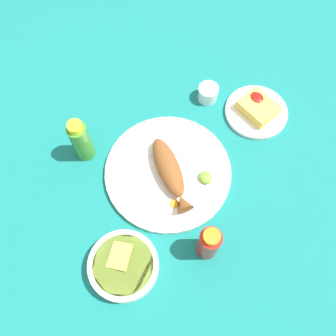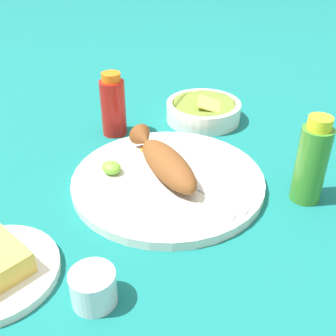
# 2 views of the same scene
# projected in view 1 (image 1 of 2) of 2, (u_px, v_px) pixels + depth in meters

# --- Properties ---
(ground_plane) EXTENTS (4.00, 4.00, 0.00)m
(ground_plane) POSITION_uv_depth(u_px,v_px,m) (168.00, 173.00, 1.10)
(ground_plane) COLOR #146B66
(main_plate) EXTENTS (0.37, 0.37, 0.02)m
(main_plate) POSITION_uv_depth(u_px,v_px,m) (168.00, 172.00, 1.09)
(main_plate) COLOR silver
(main_plate) RESTS_ON ground_plane
(fried_fish) EXTENTS (0.24, 0.13, 0.05)m
(fried_fish) POSITION_uv_depth(u_px,v_px,m) (170.00, 172.00, 1.06)
(fried_fish) COLOR brown
(fried_fish) RESTS_ON main_plate
(fork_near) EXTENTS (0.19, 0.02, 0.00)m
(fork_near) POSITION_uv_depth(u_px,v_px,m) (145.00, 151.00, 1.11)
(fork_near) COLOR silver
(fork_near) RESTS_ON main_plate
(fork_far) EXTENTS (0.18, 0.06, 0.00)m
(fork_far) POSITION_uv_depth(u_px,v_px,m) (158.00, 143.00, 1.12)
(fork_far) COLOR silver
(fork_far) RESTS_ON main_plate
(carrot_slice_near) EXTENTS (0.02, 0.02, 0.00)m
(carrot_slice_near) POSITION_uv_depth(u_px,v_px,m) (181.00, 205.00, 1.04)
(carrot_slice_near) COLOR orange
(carrot_slice_near) RESTS_ON main_plate
(carrot_slice_mid) EXTENTS (0.03, 0.03, 0.00)m
(carrot_slice_mid) POSITION_uv_depth(u_px,v_px,m) (175.00, 204.00, 1.04)
(carrot_slice_mid) COLOR orange
(carrot_slice_mid) RESTS_ON main_plate
(lime_wedge_main) EXTENTS (0.04, 0.03, 0.02)m
(lime_wedge_main) POSITION_uv_depth(u_px,v_px,m) (206.00, 177.00, 1.07)
(lime_wedge_main) COLOR #6BB233
(lime_wedge_main) RESTS_ON main_plate
(hot_sauce_bottle_red) EXTENTS (0.06, 0.06, 0.15)m
(hot_sauce_bottle_red) POSITION_uv_depth(u_px,v_px,m) (209.00, 243.00, 0.95)
(hot_sauce_bottle_red) COLOR #B21914
(hot_sauce_bottle_red) RESTS_ON ground_plane
(hot_sauce_bottle_green) EXTENTS (0.05, 0.05, 0.17)m
(hot_sauce_bottle_green) POSITION_uv_depth(u_px,v_px,m) (81.00, 141.00, 1.06)
(hot_sauce_bottle_green) COLOR #3D8428
(hot_sauce_bottle_green) RESTS_ON ground_plane
(salt_cup) EXTENTS (0.06, 0.06, 0.05)m
(salt_cup) POSITION_uv_depth(u_px,v_px,m) (208.00, 94.00, 1.19)
(salt_cup) COLOR silver
(salt_cup) RESTS_ON ground_plane
(side_plate_fries) EXTENTS (0.20, 0.20, 0.01)m
(side_plate_fries) POSITION_uv_depth(u_px,v_px,m) (256.00, 112.00, 1.18)
(side_plate_fries) COLOR silver
(side_plate_fries) RESTS_ON ground_plane
(fries_pile) EXTENTS (0.11, 0.09, 0.04)m
(fries_pile) POSITION_uv_depth(u_px,v_px,m) (258.00, 107.00, 1.16)
(fries_pile) COLOR gold
(fries_pile) RESTS_ON side_plate_fries
(guacamole_bowl) EXTENTS (0.18, 0.18, 0.06)m
(guacamole_bowl) POSITION_uv_depth(u_px,v_px,m) (124.00, 266.00, 0.97)
(guacamole_bowl) COLOR white
(guacamole_bowl) RESTS_ON ground_plane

